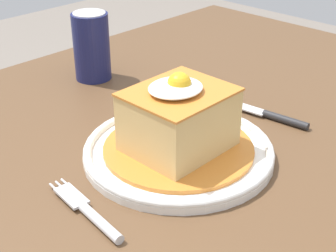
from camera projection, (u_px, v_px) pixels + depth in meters
dining_table at (130, 226)px, 0.71m from camera, size 1.44×0.88×0.72m
main_plate at (178, 151)px, 0.69m from camera, size 0.26×0.26×0.02m
sandwich_meal at (179, 122)px, 0.67m from camera, size 0.21×0.21×0.11m
fork at (91, 214)px, 0.57m from camera, size 0.03×0.14×0.01m
knife at (272, 116)px, 0.79m from camera, size 0.03×0.17×0.01m
soda_can at (92, 46)px, 0.90m from camera, size 0.07×0.07×0.12m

